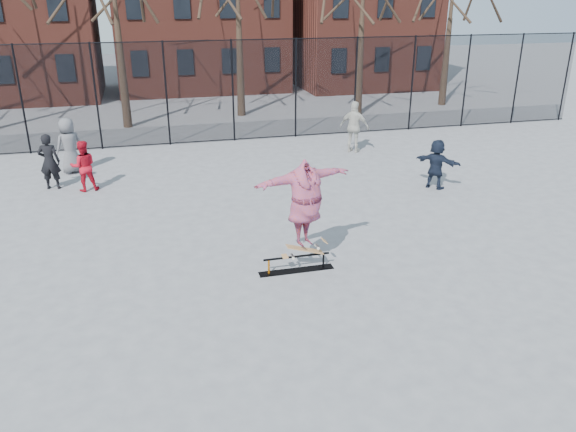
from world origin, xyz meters
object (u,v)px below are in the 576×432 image
object	(u,v)px
bystander_black	(49,162)
bystander_red	(84,166)
bystander_white	(354,127)
skate_rail	(296,265)
skateboard	(305,252)
skater	(305,210)
bystander_grey	(69,146)
bystander_navy	(436,164)

from	to	relation	value
bystander_black	bystander_red	size ratio (longest dim) A/B	1.11
bystander_black	bystander_white	xyz separation A→B (m)	(10.56, 1.64, 0.10)
skate_rail	bystander_white	xyz separation A→B (m)	(4.72, 8.90, 0.82)
bystander_white	skate_rail	bearing A→B (deg)	101.42
bystander_red	skateboard	bearing A→B (deg)	119.11
skater	bystander_grey	xyz separation A→B (m)	(-5.59, 8.84, -0.49)
bystander_grey	bystander_white	xyz separation A→B (m)	(10.12, 0.06, 0.03)
bystander_white	bystander_black	bearing A→B (deg)	48.17
skate_rail	bystander_white	world-z (taller)	bystander_white
skater	bystander_navy	xyz separation A→B (m)	(5.46, 4.31, -0.65)
bystander_black	skate_rail	bearing A→B (deg)	137.95
bystander_red	bystander_navy	distance (m)	10.77
skate_rail	bystander_red	world-z (taller)	bystander_red
skateboard	bystander_grey	size ratio (longest dim) A/B	0.49
skateboard	bystander_white	xyz separation A→B (m)	(4.53, 8.90, 0.54)
skater	bystander_black	distance (m)	9.45
skateboard	bystander_navy	distance (m)	6.97
bystander_black	skater	bearing A→B (deg)	138.83
skateboard	bystander_black	size ratio (longest dim) A/B	0.53
bystander_red	bystander_white	world-z (taller)	bystander_white
skate_rail	bystander_black	distance (m)	9.34
bystander_navy	skater	bearing A→B (deg)	89.27
bystander_black	bystander_red	xyz separation A→B (m)	(1.01, -0.46, -0.09)
skater	bystander_red	world-z (taller)	skater
skate_rail	bystander_grey	world-z (taller)	bystander_grey
bystander_grey	bystander_navy	bearing A→B (deg)	126.75
skater	bystander_black	size ratio (longest dim) A/B	1.34
skate_rail	skateboard	xyz separation A→B (m)	(0.19, -0.00, 0.28)
bystander_white	bystander_grey	bearing A→B (deg)	39.66
bystander_black	bystander_grey	bearing A→B (deg)	-96.31
bystander_black	bystander_navy	distance (m)	11.86
skater	bystander_grey	bearing A→B (deg)	104.89
bystander_white	skateboard	bearing A→B (deg)	102.36
bystander_white	bystander_navy	bearing A→B (deg)	140.86
skateboard	bystander_white	size ratio (longest dim) A/B	0.47
skateboard	bystander_navy	xyz separation A→B (m)	(5.46, 4.31, 0.35)
bystander_grey	bystander_black	xyz separation A→B (m)	(-0.44, -1.58, -0.06)
bystander_grey	bystander_navy	distance (m)	11.95
skateboard	bystander_red	distance (m)	8.45
skater	bystander_grey	distance (m)	10.47
skateboard	bystander_red	world-z (taller)	bystander_red
bystander_grey	bystander_black	world-z (taller)	bystander_grey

